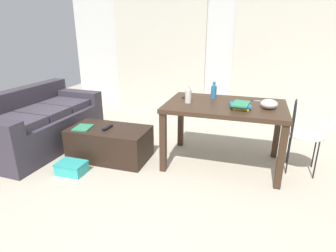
# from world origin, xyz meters

# --- Properties ---
(ground_plane) EXTENTS (8.50, 8.50, 0.00)m
(ground_plane) POSITION_xyz_m (0.00, 1.37, 0.00)
(ground_plane) COLOR #B2A893
(wall_back) EXTENTS (5.91, 0.10, 2.65)m
(wall_back) POSITION_xyz_m (0.00, 3.54, 1.33)
(wall_back) COLOR silver
(wall_back) RESTS_ON ground
(curtains) EXTENTS (4.04, 0.03, 2.37)m
(curtains) POSITION_xyz_m (0.00, 3.46, 1.18)
(curtains) COLOR beige
(curtains) RESTS_ON ground
(couch) EXTENTS (0.95, 1.78, 0.80)m
(couch) POSITION_xyz_m (-2.16, 1.25, 0.32)
(couch) COLOR #38333D
(couch) RESTS_ON ground
(coffee_table) EXTENTS (1.00, 0.55, 0.41)m
(coffee_table) POSITION_xyz_m (-1.03, 1.19, 0.20)
(coffee_table) COLOR black
(coffee_table) RESTS_ON ground
(craft_table) EXTENTS (1.37, 0.89, 0.76)m
(craft_table) POSITION_xyz_m (0.36, 1.46, 0.67)
(craft_table) COLOR #382619
(craft_table) RESTS_ON ground
(wire_chair) EXTENTS (0.41, 0.42, 0.86)m
(wire_chair) POSITION_xyz_m (1.20, 1.56, 0.53)
(wire_chair) COLOR silver
(wire_chair) RESTS_ON ground
(bottle_near) EXTENTS (0.08, 0.08, 0.21)m
(bottle_near) POSITION_xyz_m (-0.07, 1.39, 0.85)
(bottle_near) COLOR beige
(bottle_near) RESTS_ON craft_table
(bottle_far) EXTENTS (0.07, 0.07, 0.20)m
(bottle_far) POSITION_xyz_m (0.19, 1.70, 0.85)
(bottle_far) COLOR teal
(bottle_far) RESTS_ON craft_table
(bowl) EXTENTS (0.19, 0.19, 0.10)m
(bowl) POSITION_xyz_m (0.83, 1.41, 0.82)
(bowl) COLOR beige
(bowl) RESTS_ON craft_table
(book_stack) EXTENTS (0.25, 0.29, 0.06)m
(book_stack) POSITION_xyz_m (0.54, 1.34, 0.80)
(book_stack) COLOR gold
(book_stack) RESTS_ON craft_table
(tv_remote_on_table) EXTENTS (0.07, 0.19, 0.02)m
(tv_remote_on_table) POSITION_xyz_m (-0.16, 1.65, 0.78)
(tv_remote_on_table) COLOR #232326
(tv_remote_on_table) RESTS_ON craft_table
(scissors) EXTENTS (0.12, 0.05, 0.00)m
(scissors) POSITION_xyz_m (0.68, 1.72, 0.77)
(scissors) COLOR #9EA0A5
(scissors) RESTS_ON craft_table
(tv_remote_primary) EXTENTS (0.05, 0.19, 0.02)m
(tv_remote_primary) POSITION_xyz_m (-1.04, 1.18, 0.42)
(tv_remote_primary) COLOR black
(tv_remote_primary) RESTS_ON coffee_table
(magazine) EXTENTS (0.23, 0.27, 0.02)m
(magazine) POSITION_xyz_m (-1.34, 1.10, 0.42)
(magazine) COLOR #2D7F56
(magazine) RESTS_ON coffee_table
(shoebox) EXTENTS (0.32, 0.23, 0.14)m
(shoebox) POSITION_xyz_m (-1.27, 0.69, 0.07)
(shoebox) COLOR #33B2AD
(shoebox) RESTS_ON ground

